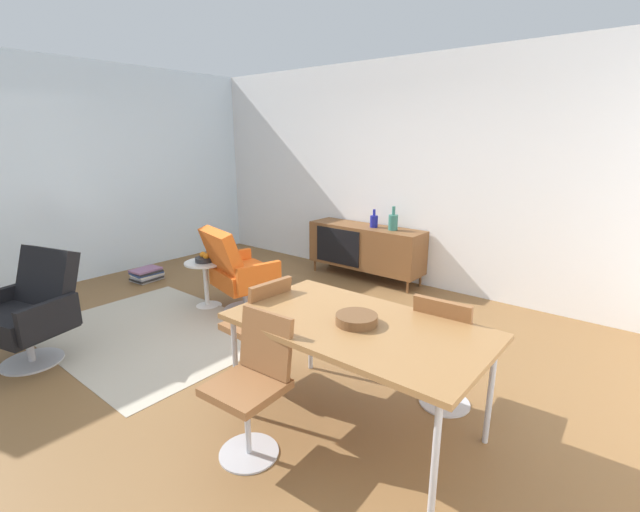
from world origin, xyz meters
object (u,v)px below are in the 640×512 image
Objects in this scene: lounge_chair_red at (238,270)px; dining_table at (357,329)px; magazine_stack at (147,274)px; dining_chair_near_window at (260,326)px; wooden_bowl_on_table at (357,319)px; fruit_bowl at (204,259)px; vase_sculptural_dark at (393,222)px; armchair_black_shell at (31,308)px; side_table_round at (206,279)px; dining_chair_back_right at (446,347)px; dining_chair_front_left at (253,380)px; sideboard at (365,247)px; vase_cobalt at (374,221)px.

dining_table is at bearing -21.48° from lounge_chair_red.
dining_chair_near_window is at bearing -14.04° from magazine_stack.
dining_table is 6.15× the size of wooden_bowl_on_table.
wooden_bowl_on_table is 1.30× the size of fruit_bowl.
armchair_black_shell is (-1.34, -3.65, -0.36)m from vase_sculptural_dark.
side_table_round reaches higher than magazine_stack.
vase_sculptural_dark is at bearing 127.96° from dining_chair_back_right.
dining_chair_back_right is at bearing -52.04° from vase_sculptural_dark.
armchair_black_shell is at bearing -159.97° from wooden_bowl_on_table.
magazine_stack is at bearing 159.78° from dining_chair_front_left.
fruit_bowl is at bearing -121.83° from vase_sculptural_dark.
dining_chair_near_window is at bearing 133.95° from dining_chair_front_left.
armchair_black_shell reaches higher than dining_chair_back_right.
sideboard is 1.89m from lounge_chair_red.
lounge_chair_red is 4.73× the size of fruit_bowl.
vase_sculptural_dark is 0.77× the size of magazine_stack.
armchair_black_shell reaches higher than dining_table.
dining_chair_near_window is (-1.24, -0.56, 0.00)m from dining_chair_back_right.
wooden_bowl_on_table is at bearing -64.20° from vase_sculptural_dark.
dining_chair_front_left is 2.32m from armchair_black_shell.
armchair_black_shell reaches higher than dining_chair_front_left.
vase_sculptural_dark reaches higher than side_table_round.
armchair_black_shell is at bearing -152.87° from dining_chair_back_right.
dining_chair_front_left reaches higher than dining_table.
armchair_black_shell is (-0.52, -1.81, 0.00)m from lounge_chair_red.
dining_table is 2.65m from side_table_round.
dining_table is 1.87× the size of dining_chair_near_window.
armchair_black_shell is at bearing -104.26° from sideboard.
magazine_stack is (-1.80, -0.08, -0.39)m from lounge_chair_red.
dining_chair_near_window is 1.79m from fruit_bowl.
lounge_chair_red reaches higher than sideboard.
dining_table reaches higher than fruit_bowl.
dining_chair_near_window is (-0.89, 0.01, -0.30)m from wooden_bowl_on_table.
sideboard is 3.08× the size of side_table_round.
magazine_stack is (-2.33, -1.93, -0.72)m from vase_cobalt.
dining_chair_back_right is 2.89m from side_table_round.
lounge_chair_red reaches higher than magazine_stack.
fruit_bowl is (-2.88, 0.14, 0.09)m from dining_chair_back_right.
lounge_chair_red is 1.84m from magazine_stack.
dining_chair_front_left reaches higher than fruit_bowl.
magazine_stack is (-1.39, 0.05, -0.48)m from fruit_bowl.
lounge_chair_red reaches higher than fruit_bowl.
side_table_round is (-0.82, -1.98, -0.12)m from sideboard.
dining_table reaches higher than side_table_round.
armchair_black_shell is at bearing -93.67° from side_table_round.
dining_chair_front_left is at bearing -30.10° from fruit_bowl.
dining_chair_back_right is (1.94, -2.12, -0.33)m from vase_cobalt.
wooden_bowl_on_table is at bearing -21.77° from lounge_chair_red.
vase_sculptural_dark reaches higher than dining_chair_front_left.
side_table_round is (-0.94, -1.98, -0.48)m from vase_cobalt.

